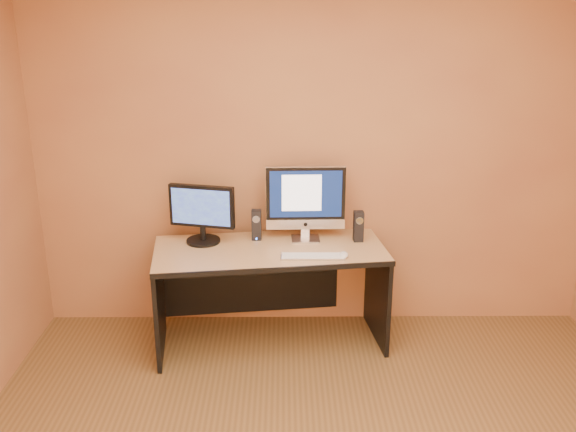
{
  "coord_description": "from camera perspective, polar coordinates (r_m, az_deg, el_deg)",
  "views": [
    {
      "loc": [
        -0.22,
        -2.44,
        2.35
      ],
      "look_at": [
        -0.19,
        1.52,
        0.99
      ],
      "focal_mm": 40.0,
      "sensor_mm": 36.0,
      "label": 1
    }
  ],
  "objects": [
    {
      "name": "walls",
      "position": [
        2.66,
        4.43,
        -4.3
      ],
      "size": [
        4.0,
        4.0,
        2.6
      ],
      "primitive_type": null,
      "color": "#A77243",
      "rests_on": "ground"
    },
    {
      "name": "desk",
      "position": [
        4.52,
        -1.58,
        -7.15
      ],
      "size": [
        1.64,
        0.87,
        0.72
      ],
      "primitive_type": null,
      "rotation": [
        0.0,
        0.0,
        0.12
      ],
      "color": "tan",
      "rests_on": "ground"
    },
    {
      "name": "imac",
      "position": [
        4.44,
        1.6,
        1.14
      ],
      "size": [
        0.56,
        0.22,
        0.54
      ],
      "primitive_type": null,
      "rotation": [
        0.0,
        0.0,
        0.03
      ],
      "color": "silver",
      "rests_on": "desk"
    },
    {
      "name": "keyboard",
      "position": [
        4.22,
        2.21,
        -3.6
      ],
      "size": [
        0.42,
        0.12,
        0.02
      ],
      "primitive_type": "cube",
      "rotation": [
        0.0,
        0.0,
        -0.01
      ],
      "color": "#B0AFB3",
      "rests_on": "desk"
    },
    {
      "name": "speaker_left",
      "position": [
        4.5,
        -2.82,
        -0.79
      ],
      "size": [
        0.07,
        0.07,
        0.21
      ],
      "primitive_type": null,
      "rotation": [
        0.0,
        0.0,
        -0.02
      ],
      "color": "black",
      "rests_on": "desk"
    },
    {
      "name": "speaker_right",
      "position": [
        4.49,
        6.28,
        -0.92
      ],
      "size": [
        0.07,
        0.07,
        0.21
      ],
      "primitive_type": null,
      "rotation": [
        0.0,
        0.0,
        0.06
      ],
      "color": "black",
      "rests_on": "desk"
    },
    {
      "name": "cable_b",
      "position": [
        4.65,
        1.68,
        -1.44
      ],
      "size": [
        0.07,
        0.17,
        0.01
      ],
      "primitive_type": "cylinder",
      "rotation": [
        1.57,
        0.0,
        -0.34
      ],
      "color": "black",
      "rests_on": "desk"
    },
    {
      "name": "cable_a",
      "position": [
        4.63,
        1.87,
        -1.55
      ],
      "size": [
        0.11,
        0.19,
        0.01
      ],
      "primitive_type": "cylinder",
      "rotation": [
        1.57,
        0.0,
        0.48
      ],
      "color": "black",
      "rests_on": "desk"
    },
    {
      "name": "mouse",
      "position": [
        4.23,
        5.0,
        -3.44
      ],
      "size": [
        0.06,
        0.1,
        0.04
      ],
      "primitive_type": "ellipsoid",
      "rotation": [
        0.0,
        0.0,
        -0.08
      ],
      "color": "silver",
      "rests_on": "desk"
    },
    {
      "name": "second_monitor",
      "position": [
        4.45,
        -7.64,
        0.16
      ],
      "size": [
        0.51,
        0.34,
        0.41
      ],
      "primitive_type": null,
      "rotation": [
        0.0,
        0.0,
        -0.24
      ],
      "color": "black",
      "rests_on": "desk"
    }
  ]
}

